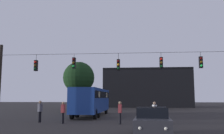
% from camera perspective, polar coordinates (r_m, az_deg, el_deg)
% --- Properties ---
extents(ground_plane, '(168.00, 168.00, 0.00)m').
position_cam_1_polar(ground_plane, '(30.04, 2.64, -11.02)').
color(ground_plane, black).
rests_on(ground_plane, ground).
extents(overhead_signal_span, '(21.26, 0.44, 6.74)m').
position_cam_1_polar(overhead_signal_span, '(20.71, 1.32, -2.01)').
color(overhead_signal_span, black).
rests_on(overhead_signal_span, ground).
extents(city_bus, '(2.69, 11.04, 3.00)m').
position_cam_1_polar(city_bus, '(27.84, -4.70, -7.47)').
color(city_bus, navy).
rests_on(city_bus, ground).
extents(car_near_right, '(2.06, 4.42, 1.52)m').
position_cam_1_polar(car_near_right, '(13.64, 9.34, -12.25)').
color(car_near_right, '#2D2D33').
rests_on(car_near_right, ground).
extents(pedestrian_crossing_left, '(0.29, 0.39, 1.75)m').
position_cam_1_polar(pedestrian_crossing_left, '(19.34, 1.89, -10.22)').
color(pedestrian_crossing_left, black).
rests_on(pedestrian_crossing_left, ground).
extents(pedestrian_crossing_center, '(0.36, 0.42, 1.73)m').
position_cam_1_polar(pedestrian_crossing_center, '(19.41, 9.89, -10.15)').
color(pedestrian_crossing_center, black).
rests_on(pedestrian_crossing_center, ground).
extents(pedestrian_crossing_right, '(0.28, 0.39, 1.72)m').
position_cam_1_polar(pedestrian_crossing_right, '(20.16, -11.31, -10.01)').
color(pedestrian_crossing_right, black).
rests_on(pedestrian_crossing_right, ground).
extents(pedestrian_near_bus, '(0.35, 0.42, 1.79)m').
position_cam_1_polar(pedestrian_near_bus, '(21.56, -16.40, -9.55)').
color(pedestrian_near_bus, black).
rests_on(pedestrian_near_bus, ground).
extents(corner_building, '(18.72, 10.56, 8.31)m').
position_cam_1_polar(corner_building, '(56.42, 8.02, -4.92)').
color(corner_building, black).
rests_on(corner_building, ground).
extents(tree_left_silhouette, '(5.19, 5.19, 7.97)m').
position_cam_1_polar(tree_left_silhouette, '(41.08, -7.72, -2.43)').
color(tree_left_silhouette, black).
rests_on(tree_left_silhouette, ground).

